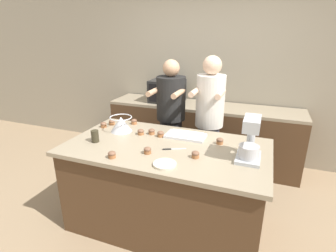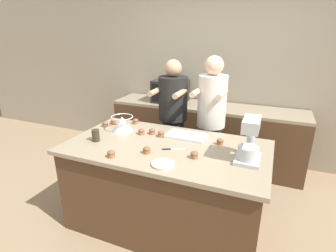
{
  "view_description": "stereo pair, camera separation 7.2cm",
  "coord_description": "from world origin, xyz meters",
  "px_view_note": "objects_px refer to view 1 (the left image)",
  "views": [
    {
      "loc": [
        0.83,
        -2.14,
        1.92
      ],
      "look_at": [
        0.0,
        0.05,
        1.07
      ],
      "focal_mm": 28.0,
      "sensor_mm": 36.0,
      "label": 1
    },
    {
      "loc": [
        0.9,
        -2.11,
        1.92
      ],
      "look_at": [
        0.0,
        0.05,
        1.07
      ],
      "focal_mm": 28.0,
      "sensor_mm": 36.0,
      "label": 2
    }
  ],
  "objects_px": {
    "drinking_glass": "(95,136)",
    "cupcake_3": "(147,150)",
    "cupcake_4": "(220,141)",
    "small_plate": "(165,164)",
    "cupcake_5": "(195,154)",
    "baking_tray": "(186,135)",
    "stand_mixer": "(250,141)",
    "microwave_oven": "(167,91)",
    "mixing_bowl": "(121,124)",
    "person_right": "(209,123)",
    "cupcake_0": "(152,131)",
    "cupcake_8": "(134,122)",
    "knife": "(173,149)",
    "cupcake_6": "(112,155)",
    "cupcake_2": "(104,125)",
    "cupcake_7": "(141,132)",
    "person_left": "(171,122)",
    "cupcake_9": "(112,122)",
    "cupcake_1": "(161,134)"
  },
  "relations": [
    {
      "from": "cupcake_6",
      "to": "cupcake_7",
      "type": "xyz_separation_m",
      "value": [
        -0.01,
        0.58,
        0.0
      ]
    },
    {
      "from": "mixing_bowl",
      "to": "cupcake_0",
      "type": "distance_m",
      "value": 0.35
    },
    {
      "from": "cupcake_9",
      "to": "person_right",
      "type": "bearing_deg",
      "value": 24.83
    },
    {
      "from": "stand_mixer",
      "to": "cupcake_7",
      "type": "relative_size",
      "value": 5.53
    },
    {
      "from": "cupcake_1",
      "to": "cupcake_4",
      "type": "relative_size",
      "value": 1.0
    },
    {
      "from": "knife",
      "to": "cupcake_6",
      "type": "relative_size",
      "value": 3.0
    },
    {
      "from": "stand_mixer",
      "to": "drinking_glass",
      "type": "distance_m",
      "value": 1.46
    },
    {
      "from": "stand_mixer",
      "to": "microwave_oven",
      "type": "xyz_separation_m",
      "value": [
        -1.33,
        1.53,
        0.01
      ]
    },
    {
      "from": "cupcake_5",
      "to": "cupcake_0",
      "type": "bearing_deg",
      "value": 147.53
    },
    {
      "from": "small_plate",
      "to": "cupcake_5",
      "type": "bearing_deg",
      "value": 47.81
    },
    {
      "from": "mixing_bowl",
      "to": "cupcake_3",
      "type": "height_order",
      "value": "mixing_bowl"
    },
    {
      "from": "cupcake_0",
      "to": "cupcake_9",
      "type": "height_order",
      "value": "same"
    },
    {
      "from": "cupcake_3",
      "to": "cupcake_5",
      "type": "xyz_separation_m",
      "value": [
        0.42,
        0.07,
        0.0
      ]
    },
    {
      "from": "person_left",
      "to": "cupcake_9",
      "type": "height_order",
      "value": "person_left"
    },
    {
      "from": "small_plate",
      "to": "cupcake_5",
      "type": "height_order",
      "value": "cupcake_5"
    },
    {
      "from": "mixing_bowl",
      "to": "baking_tray",
      "type": "relative_size",
      "value": 0.59
    },
    {
      "from": "cupcake_4",
      "to": "person_right",
      "type": "bearing_deg",
      "value": 111.66
    },
    {
      "from": "knife",
      "to": "cupcake_2",
      "type": "distance_m",
      "value": 0.98
    },
    {
      "from": "baking_tray",
      "to": "cupcake_5",
      "type": "distance_m",
      "value": 0.48
    },
    {
      "from": "mixing_bowl",
      "to": "cupcake_5",
      "type": "xyz_separation_m",
      "value": [
        0.93,
        -0.34,
        -0.06
      ]
    },
    {
      "from": "baking_tray",
      "to": "small_plate",
      "type": "height_order",
      "value": "baking_tray"
    },
    {
      "from": "cupcake_0",
      "to": "cupcake_6",
      "type": "bearing_deg",
      "value": -98.46
    },
    {
      "from": "small_plate",
      "to": "cupcake_3",
      "type": "relative_size",
      "value": 2.84
    },
    {
      "from": "cupcake_4",
      "to": "knife",
      "type": "bearing_deg",
      "value": -143.87
    },
    {
      "from": "cupcake_4",
      "to": "drinking_glass",
      "type": "bearing_deg",
      "value": -161.53
    },
    {
      "from": "cupcake_5",
      "to": "drinking_glass",
      "type": "bearing_deg",
      "value": -179.09
    },
    {
      "from": "stand_mixer",
      "to": "cupcake_2",
      "type": "xyz_separation_m",
      "value": [
        -1.61,
        0.24,
        -0.14
      ]
    },
    {
      "from": "cupcake_5",
      "to": "baking_tray",
      "type": "bearing_deg",
      "value": 117.43
    },
    {
      "from": "cupcake_7",
      "to": "microwave_oven",
      "type": "bearing_deg",
      "value": 99.08
    },
    {
      "from": "microwave_oven",
      "to": "cupcake_8",
      "type": "relative_size",
      "value": 7.18
    },
    {
      "from": "small_plate",
      "to": "cupcake_0",
      "type": "bearing_deg",
      "value": 122.93
    },
    {
      "from": "cupcake_6",
      "to": "cupcake_8",
      "type": "bearing_deg",
      "value": 105.34
    },
    {
      "from": "baking_tray",
      "to": "knife",
      "type": "relative_size",
      "value": 2.01
    },
    {
      "from": "person_left",
      "to": "baking_tray",
      "type": "distance_m",
      "value": 0.66
    },
    {
      "from": "mixing_bowl",
      "to": "knife",
      "type": "xyz_separation_m",
      "value": [
        0.69,
        -0.24,
        -0.08
      ]
    },
    {
      "from": "cupcake_0",
      "to": "cupcake_7",
      "type": "distance_m",
      "value": 0.12
    },
    {
      "from": "cupcake_0",
      "to": "cupcake_2",
      "type": "distance_m",
      "value": 0.6
    },
    {
      "from": "baking_tray",
      "to": "cupcake_4",
      "type": "bearing_deg",
      "value": -8.2
    },
    {
      "from": "small_plate",
      "to": "cupcake_3",
      "type": "distance_m",
      "value": 0.27
    },
    {
      "from": "microwave_oven",
      "to": "person_right",
      "type": "bearing_deg",
      "value": -40.81
    },
    {
      "from": "drinking_glass",
      "to": "cupcake_3",
      "type": "bearing_deg",
      "value": -5.33
    },
    {
      "from": "small_plate",
      "to": "knife",
      "type": "xyz_separation_m",
      "value": [
        -0.04,
        0.31,
        -0.01
      ]
    },
    {
      "from": "person_right",
      "to": "cupcake_3",
      "type": "height_order",
      "value": "person_right"
    },
    {
      "from": "person_left",
      "to": "person_right",
      "type": "xyz_separation_m",
      "value": [
        0.49,
        -0.0,
        0.04
      ]
    },
    {
      "from": "baking_tray",
      "to": "microwave_oven",
      "type": "bearing_deg",
      "value": 118.72
    },
    {
      "from": "person_right",
      "to": "cupcake_8",
      "type": "height_order",
      "value": "person_right"
    },
    {
      "from": "cupcake_2",
      "to": "cupcake_4",
      "type": "distance_m",
      "value": 1.32
    },
    {
      "from": "cupcake_8",
      "to": "cupcake_1",
      "type": "bearing_deg",
      "value": -29.75
    },
    {
      "from": "mixing_bowl",
      "to": "drinking_glass",
      "type": "bearing_deg",
      "value": -104.29
    },
    {
      "from": "person_right",
      "to": "cupcake_1",
      "type": "height_order",
      "value": "person_right"
    }
  ]
}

